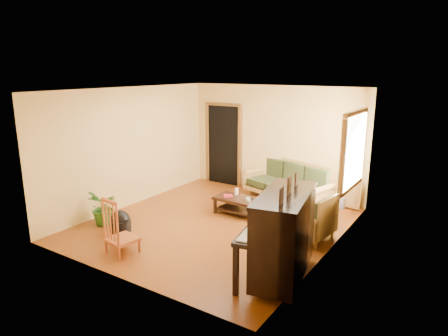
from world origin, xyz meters
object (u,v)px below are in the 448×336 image
Objects in this scene: sofa at (286,182)px; potted_plant at (104,208)px; red_chair at (121,225)px; armchair at (310,216)px; piano at (284,237)px; coffee_table at (238,206)px; footstool at (121,227)px; ceramic_crock at (341,203)px.

potted_plant is at bearing -108.45° from sofa.
red_chair is at bearing -88.88° from sofa.
red_chair is at bearing -128.14° from armchair.
piano reaches higher than red_chair.
coffee_table is (-0.47, -1.33, -0.27)m from sofa.
piano is (0.21, -1.58, 0.23)m from armchair.
coffee_table is 2.54× the size of footstool.
armchair is at bearing -11.82° from coffee_table.
potted_plant is at bearing -134.52° from coffee_table.
piano is 1.54× the size of red_chair.
red_chair reaches higher than sofa.
piano is 3.54m from ceramic_crock.
armchair is at bearing -89.22° from ceramic_crock.
potted_plant is (-0.68, 0.23, 0.17)m from footstool.
sofa is at bearing 54.07° from potted_plant.
piano is 2.10× the size of potted_plant.
red_chair reaches higher than armchair.
sofa is at bearing 64.36° from footstool.
piano is at bearing -0.26° from potted_plant.
piano is at bearing -73.71° from armchair.
piano reaches higher than footstool.
sofa reaches higher than footstool.
red_chair is at bearing -104.74° from coffee_table.
piano is 3.80× the size of footstool.
armchair is at bearing 86.20° from piano.
coffee_table is 1.76m from armchair.
armchair reaches higher than potted_plant.
armchair is at bearing 23.47° from potted_plant.
footstool is 0.55× the size of potted_plant.
sofa is 1.42× the size of piano.
footstool is 0.74m from red_chair.
armchair reaches higher than ceramic_crock.
coffee_table is 2.69m from red_chair.
red_chair is (-0.68, -2.58, 0.30)m from coffee_table.
ceramic_crock is (-0.23, 3.50, -0.54)m from piano.
footstool is at bearing -119.21° from coffee_table.
potted_plant reaches higher than footstool.
armchair is 1.60m from piano.
piano reaches higher than coffee_table.
footstool is 4.69m from ceramic_crock.
armchair is at bearing 52.06° from red_chair.
sofa reaches higher than potted_plant.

